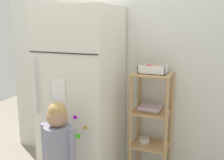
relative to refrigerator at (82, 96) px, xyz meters
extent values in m
cube|color=silver|center=(0.15, 0.36, 0.25)|extent=(2.59, 0.03, 2.25)
cube|color=silver|center=(0.00, 0.00, 0.00)|extent=(0.68, 0.67, 1.75)
cube|color=black|center=(0.00, -0.34, 0.47)|extent=(0.67, 0.01, 0.01)
cylinder|color=silver|center=(-0.27, -0.36, 0.16)|extent=(0.02, 0.02, 0.52)
cube|color=white|center=(-0.05, -0.34, 0.15)|extent=(0.14, 0.00, 0.19)
cube|color=orange|center=(-0.01, -0.34, -0.03)|extent=(0.04, 0.01, 0.04)
cube|color=gold|center=(-0.11, -0.34, -0.27)|extent=(0.03, 0.01, 0.03)
cube|color=#51ED29|center=(0.13, -0.34, -0.26)|extent=(0.04, 0.01, 0.04)
cube|color=#A30ACA|center=(0.11, -0.34, -0.09)|extent=(0.03, 0.01, 0.03)
cube|color=#2198CA|center=(-0.18, -0.34, -0.25)|extent=(0.04, 0.02, 0.04)
cube|color=orange|center=(0.21, -0.34, -0.17)|extent=(0.03, 0.01, 0.03)
cube|color=red|center=(-0.04, -0.34, -0.40)|extent=(0.03, 0.01, 0.03)
cylinder|color=gray|center=(0.07, -0.56, -0.28)|extent=(0.23, 0.23, 0.38)
sphere|color=gray|center=(0.07, -0.49, -0.10)|extent=(0.10, 0.10, 0.10)
sphere|color=#A87A5B|center=(0.07, -0.56, -0.01)|extent=(0.17, 0.17, 0.17)
sphere|color=tan|center=(0.07, -0.56, 0.03)|extent=(0.15, 0.15, 0.15)
cylinder|color=gray|center=(-0.05, -0.56, -0.25)|extent=(0.06, 0.06, 0.32)
cylinder|color=gray|center=(0.20, -0.56, -0.25)|extent=(0.06, 0.06, 0.32)
cylinder|color=tan|center=(0.50, 0.04, -0.31)|extent=(0.04, 0.04, 1.12)
cylinder|color=tan|center=(0.84, 0.04, -0.31)|extent=(0.04, 0.04, 1.12)
cylinder|color=tan|center=(0.50, 0.32, -0.31)|extent=(0.04, 0.04, 1.12)
cylinder|color=tan|center=(0.84, 0.32, -0.31)|extent=(0.04, 0.04, 1.12)
cube|color=tan|center=(0.67, 0.18, 0.24)|extent=(0.36, 0.30, 0.02)
cube|color=tan|center=(0.67, 0.18, -0.14)|extent=(0.36, 0.30, 0.02)
cube|color=tan|center=(0.67, 0.18, -0.48)|extent=(0.36, 0.30, 0.02)
cube|color=#C6AD8E|center=(0.64, 0.19, -0.11)|extent=(0.21, 0.18, 0.03)
cube|color=#B293A3|center=(0.65, 0.16, -0.09)|extent=(0.21, 0.18, 0.03)
cylinder|color=beige|center=(0.60, 0.18, -0.44)|extent=(0.11, 0.11, 0.05)
cube|color=white|center=(0.67, 0.19, 0.25)|extent=(0.26, 0.18, 0.01)
cube|color=white|center=(0.67, 0.10, 0.29)|extent=(0.26, 0.01, 0.08)
cube|color=white|center=(0.67, 0.27, 0.29)|extent=(0.26, 0.01, 0.08)
cube|color=white|center=(0.54, 0.19, 0.29)|extent=(0.01, 0.18, 0.08)
cube|color=white|center=(0.79, 0.19, 0.29)|extent=(0.01, 0.18, 0.08)
sphere|color=#B4491D|center=(0.70, 0.20, 0.29)|extent=(0.06, 0.06, 0.06)
sphere|color=red|center=(0.63, 0.17, 0.29)|extent=(0.08, 0.08, 0.08)
sphere|color=orange|center=(0.70, 0.16, 0.29)|extent=(0.08, 0.08, 0.08)
camera|label=1|loc=(1.22, -2.26, 0.72)|focal=42.66mm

